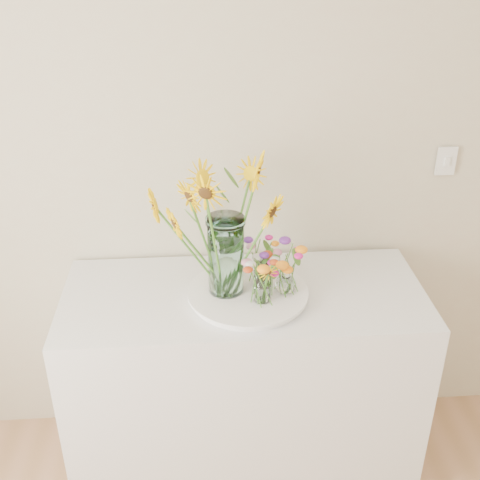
{
  "coord_description": "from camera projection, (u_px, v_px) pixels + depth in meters",
  "views": [
    {
      "loc": [
        -0.26,
        -0.0,
        2.18
      ],
      "look_at": [
        -0.12,
        1.92,
        1.14
      ],
      "focal_mm": 45.0,
      "sensor_mm": 36.0,
      "label": 1
    }
  ],
  "objects": [
    {
      "name": "counter",
      "position": [
        244.0,
        382.0,
        2.53
      ],
      "size": [
        1.4,
        0.6,
        0.9
      ],
      "primitive_type": "cube",
      "color": "white",
      "rests_on": "ground_plane"
    },
    {
      "name": "tray",
      "position": [
        248.0,
        295.0,
        2.28
      ],
      "size": [
        0.43,
        0.43,
        0.02
      ],
      "primitive_type": "cylinder",
      "color": "white",
      "rests_on": "counter"
    },
    {
      "name": "mason_jar",
      "position": [
        226.0,
        255.0,
        2.21
      ],
      "size": [
        0.17,
        0.17,
        0.31
      ],
      "primitive_type": "cylinder",
      "rotation": [
        0.0,
        0.0,
        -0.34
      ],
      "color": "#A3D9D1",
      "rests_on": "tray"
    },
    {
      "name": "sunflower_bouquet",
      "position": [
        225.0,
        223.0,
        2.14
      ],
      "size": [
        0.94,
        0.94,
        0.58
      ],
      "primitive_type": null,
      "rotation": [
        0.0,
        0.0,
        -0.34
      ],
      "color": "#FFC805",
      "rests_on": "tray"
    },
    {
      "name": "small_vase_a",
      "position": [
        262.0,
        289.0,
        2.19
      ],
      "size": [
        0.08,
        0.08,
        0.11
      ],
      "primitive_type": "cylinder",
      "rotation": [
        0.0,
        0.0,
        -0.35
      ],
      "color": "white",
      "rests_on": "tray"
    },
    {
      "name": "wildflower_posy_a",
      "position": [
        263.0,
        278.0,
        2.17
      ],
      "size": [
        0.21,
        0.21,
        0.2
      ],
      "primitive_type": null,
      "color": "orange",
      "rests_on": "tray"
    },
    {
      "name": "small_vase_b",
      "position": [
        286.0,
        279.0,
        2.25
      ],
      "size": [
        0.08,
        0.08,
        0.11
      ],
      "primitive_type": null,
      "rotation": [
        0.0,
        0.0,
        0.06
      ],
      "color": "white",
      "rests_on": "tray"
    },
    {
      "name": "wildflower_posy_b",
      "position": [
        286.0,
        269.0,
        2.23
      ],
      "size": [
        0.19,
        0.19,
        0.2
      ],
      "primitive_type": null,
      "color": "orange",
      "rests_on": "tray"
    },
    {
      "name": "small_vase_c",
      "position": [
        261.0,
        270.0,
        2.31
      ],
      "size": [
        0.08,
        0.08,
        0.1
      ],
      "primitive_type": "cylinder",
      "rotation": [
        0.0,
        0.0,
        -0.42
      ],
      "color": "white",
      "rests_on": "tray"
    },
    {
      "name": "wildflower_posy_c",
      "position": [
        261.0,
        260.0,
        2.29
      ],
      "size": [
        0.19,
        0.19,
        0.19
      ],
      "primitive_type": null,
      "color": "orange",
      "rests_on": "tray"
    }
  ]
}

